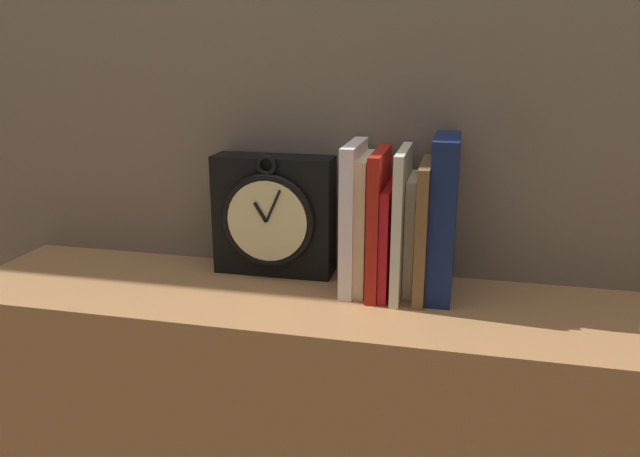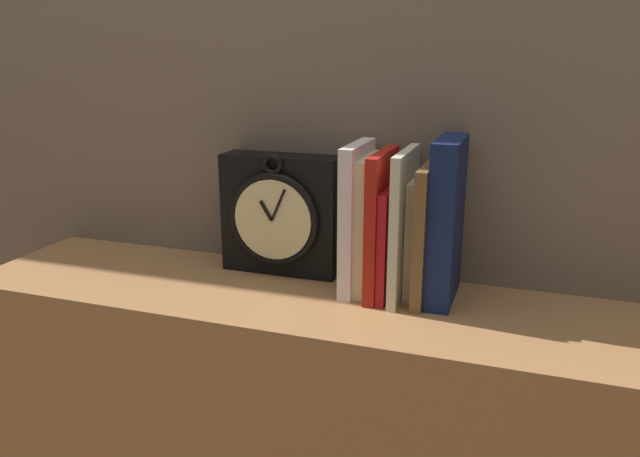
# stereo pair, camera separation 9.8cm
# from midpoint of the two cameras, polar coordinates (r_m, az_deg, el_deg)

# --- Properties ---
(wall_back) EXTENTS (6.00, 0.05, 2.60)m
(wall_back) POSITION_cam_midpoint_polar(r_m,az_deg,el_deg) (1.10, 5.75, 19.74)
(wall_back) COLOR #756656
(wall_back) RESTS_ON ground_plane
(clock) EXTENTS (0.21, 0.08, 0.22)m
(clock) POSITION_cam_midpoint_polar(r_m,az_deg,el_deg) (1.10, -1.07, 1.26)
(clock) COLOR black
(clock) RESTS_ON bookshelf
(book_slot0_white) EXTENTS (0.02, 0.14, 0.24)m
(book_slot0_white) POSITION_cam_midpoint_polar(r_m,az_deg,el_deg) (1.02, 6.11, 0.97)
(book_slot0_white) COLOR white
(book_slot0_white) RESTS_ON bookshelf
(book_slot1_cream) EXTENTS (0.02, 0.13, 0.22)m
(book_slot1_cream) POSITION_cam_midpoint_polar(r_m,az_deg,el_deg) (1.03, 7.22, 0.38)
(book_slot1_cream) COLOR beige
(book_slot1_cream) RESTS_ON bookshelf
(book_slot2_red) EXTENTS (0.02, 0.15, 0.23)m
(book_slot2_red) POSITION_cam_midpoint_polar(r_m,az_deg,el_deg) (1.01, 8.37, 0.42)
(book_slot2_red) COLOR #B01D13
(book_slot2_red) RESTS_ON bookshelf
(book_slot3_red) EXTENTS (0.01, 0.15, 0.18)m
(book_slot3_red) POSITION_cam_midpoint_polar(r_m,az_deg,el_deg) (1.02, 9.27, -1.14)
(book_slot3_red) COLOR #B5151D
(book_slot3_red) RESTS_ON bookshelf
(book_slot4_cream) EXTENTS (0.01, 0.15, 0.24)m
(book_slot4_cream) POSITION_cam_midpoint_polar(r_m,az_deg,el_deg) (1.00, 10.43, 0.31)
(book_slot4_cream) COLOR beige
(book_slot4_cream) RESTS_ON bookshelf
(book_slot5_cream) EXTENTS (0.02, 0.11, 0.19)m
(book_slot5_cream) POSITION_cam_midpoint_polar(r_m,az_deg,el_deg) (1.03, 11.44, -0.72)
(book_slot5_cream) COLOR beige
(book_slot5_cream) RESTS_ON bookshelf
(book_slot6_brown) EXTENTS (0.02, 0.15, 0.22)m
(book_slot6_brown) POSITION_cam_midpoint_polar(r_m,az_deg,el_deg) (1.01, 12.46, -0.38)
(book_slot6_brown) COLOR brown
(book_slot6_brown) RESTS_ON bookshelf
(book_slot7_navy) EXTENTS (0.04, 0.14, 0.26)m
(book_slot7_navy) POSITION_cam_midpoint_polar(r_m,az_deg,el_deg) (1.00, 14.23, 0.65)
(book_slot7_navy) COLOR #12204E
(book_slot7_navy) RESTS_ON bookshelf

